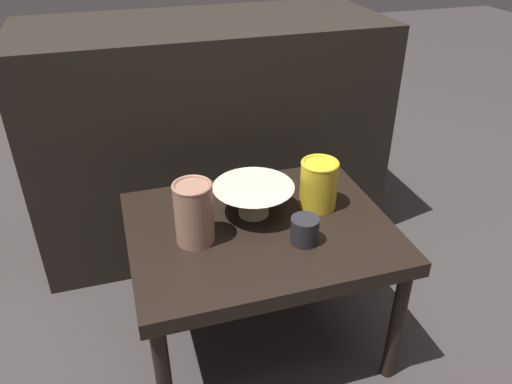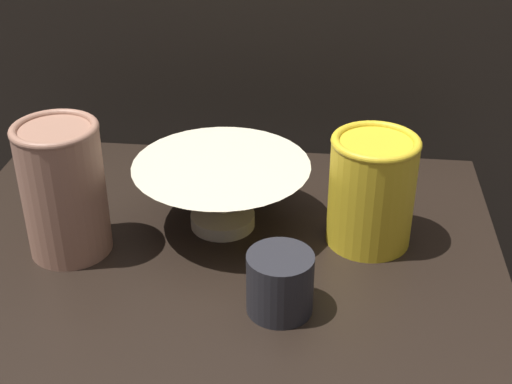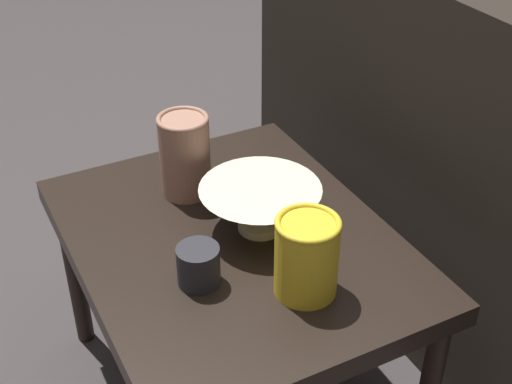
% 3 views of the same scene
% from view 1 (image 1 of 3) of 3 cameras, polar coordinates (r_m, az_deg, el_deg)
% --- Properties ---
extents(ground_plane, '(8.00, 8.00, 0.00)m').
position_cam_1_polar(ground_plane, '(1.54, 0.37, -16.15)').
color(ground_plane, '#383333').
extents(table, '(0.66, 0.52, 0.40)m').
position_cam_1_polar(table, '(1.30, 0.42, -5.39)').
color(table, black).
rests_on(table, ground_plane).
extents(couch_backdrop, '(1.19, 0.50, 0.78)m').
position_cam_1_polar(couch_backdrop, '(1.80, -5.51, 6.75)').
color(couch_backdrop, black).
rests_on(couch_backdrop, ground_plane).
extents(bowl, '(0.21, 0.21, 0.08)m').
position_cam_1_polar(bowl, '(1.29, -0.17, -0.68)').
color(bowl, beige).
rests_on(bowl, table).
extents(vase_textured_left, '(0.10, 0.10, 0.16)m').
position_cam_1_polar(vase_textured_left, '(1.18, -7.11, -2.28)').
color(vase_textured_left, '#996B56').
rests_on(vase_textured_left, table).
extents(vase_colorful_right, '(0.10, 0.10, 0.13)m').
position_cam_1_polar(vase_colorful_right, '(1.32, 7.18, 0.97)').
color(vase_colorful_right, gold).
rests_on(vase_colorful_right, table).
extents(cup, '(0.07, 0.07, 0.07)m').
position_cam_1_polar(cup, '(1.20, 5.59, -4.37)').
color(cup, '#232328').
rests_on(cup, table).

